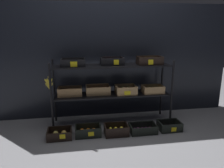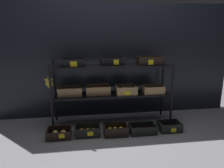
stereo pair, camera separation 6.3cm
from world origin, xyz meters
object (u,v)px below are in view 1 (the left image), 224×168
object	(u,v)px
crate_ground_apple_gold	(60,135)
crate_ground_rightmost_plum	(169,127)
crate_ground_orange	(88,132)
crate_ground_lemon	(116,131)
display_rack	(112,80)
crate_ground_plum	(143,130)

from	to	relation	value
crate_ground_apple_gold	crate_ground_rightmost_plum	xyz separation A→B (m)	(1.55, -0.01, -0.00)
crate_ground_orange	crate_ground_rightmost_plum	size ratio (longest dim) A/B	1.11
crate_ground_orange	crate_ground_lemon	size ratio (longest dim) A/B	1.08
crate_ground_apple_gold	crate_ground_lemon	xyz separation A→B (m)	(0.76, -0.02, 0.01)
crate_ground_orange	display_rack	bearing A→B (deg)	44.43
crate_ground_rightmost_plum	crate_ground_orange	bearing A→B (deg)	179.07
crate_ground_apple_gold	crate_ground_plum	distance (m)	1.15
crate_ground_orange	crate_ground_plum	distance (m)	0.77
crate_ground_plum	crate_ground_rightmost_plum	bearing A→B (deg)	2.41
crate_ground_orange	crate_ground_plum	xyz separation A→B (m)	(0.77, -0.04, -0.01)
crate_ground_lemon	crate_ground_plum	bearing A→B (deg)	-0.37
crate_ground_apple_gold	crate_ground_plum	world-z (taller)	crate_ground_apple_gold
display_rack	crate_ground_plum	bearing A→B (deg)	-47.76
crate_ground_plum	crate_ground_lemon	bearing A→B (deg)	179.63
crate_ground_orange	crate_ground_lemon	world-z (taller)	crate_ground_lemon
crate_ground_apple_gold	crate_ground_lemon	distance (m)	0.76
crate_ground_apple_gold	crate_ground_rightmost_plum	bearing A→B (deg)	-0.35
crate_ground_orange	crate_ground_lemon	xyz separation A→B (m)	(0.38, -0.03, 0.00)
crate_ground_lemon	crate_ground_apple_gold	bearing A→B (deg)	178.20
crate_ground_apple_gold	crate_ground_lemon	bearing A→B (deg)	-1.80
crate_ground_apple_gold	crate_ground_plum	xyz separation A→B (m)	(1.15, -0.03, -0.00)
display_rack	crate_ground_rightmost_plum	size ratio (longest dim) A/B	5.92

